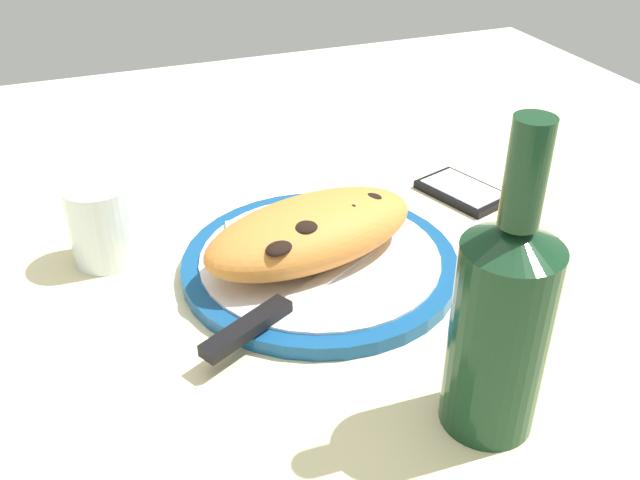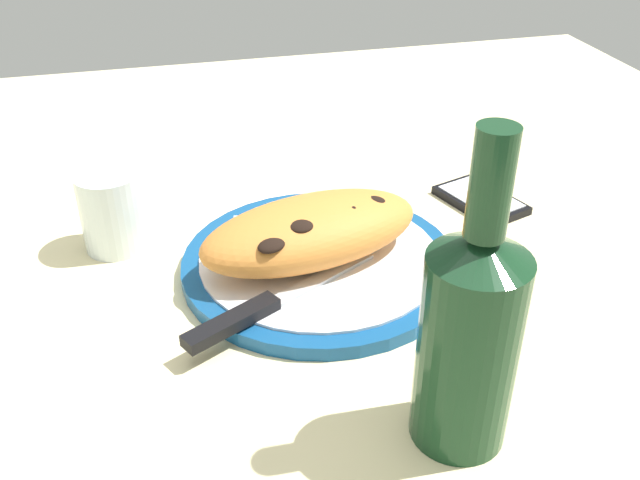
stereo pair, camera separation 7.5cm
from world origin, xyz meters
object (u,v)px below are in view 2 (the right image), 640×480
(wine_bottle, at_px, (470,334))
(knife, at_px, (257,310))
(plate, at_px, (320,263))
(smartphone, at_px, (481,200))
(water_glass, at_px, (113,216))
(calzone, at_px, (312,233))
(fork, at_px, (292,220))

(wine_bottle, bearing_deg, knife, -51.52)
(plate, height_order, knife, knife)
(smartphone, xyz_separation_m, water_glass, (0.45, -0.01, 0.03))
(calzone, relative_size, water_glass, 2.86)
(water_glass, bearing_deg, plate, 153.80)
(calzone, bearing_deg, wine_bottle, 103.69)
(knife, bearing_deg, wine_bottle, 128.48)
(knife, distance_m, smartphone, 0.36)
(fork, distance_m, smartphone, 0.25)
(plate, height_order, fork, fork)
(plate, xyz_separation_m, knife, (0.08, 0.08, 0.01))
(calzone, height_order, water_glass, water_glass)
(smartphone, relative_size, wine_bottle, 0.48)
(smartphone, bearing_deg, knife, 29.23)
(calzone, xyz_separation_m, knife, (0.07, 0.08, -0.03))
(plate, distance_m, fork, 0.08)
(fork, xyz_separation_m, wine_bottle, (-0.06, 0.33, 0.08))
(fork, bearing_deg, calzone, 92.80)
(fork, relative_size, smartphone, 1.33)
(wine_bottle, bearing_deg, plate, -78.68)
(knife, height_order, water_glass, water_glass)
(plate, relative_size, fork, 1.78)
(wine_bottle, bearing_deg, fork, -78.99)
(smartphone, distance_m, water_glass, 0.45)
(fork, relative_size, knife, 0.79)
(wine_bottle, bearing_deg, water_glass, -53.50)
(fork, height_order, wine_bottle, wine_bottle)
(calzone, height_order, smartphone, calzone)
(water_glass, height_order, wine_bottle, wine_bottle)
(calzone, relative_size, knife, 1.23)
(calzone, bearing_deg, plate, -158.65)
(calzone, distance_m, smartphone, 0.27)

